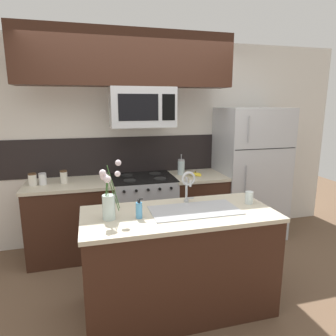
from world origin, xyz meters
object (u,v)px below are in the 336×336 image
Objects in this scene: dish_soap_bottle at (139,210)px; flower_vase at (109,201)px; microwave at (142,107)px; refrigerator at (249,173)px; stove_range at (144,212)px; drinking_glass at (249,198)px; storage_jar_tall at (33,180)px; storage_jar_short at (64,177)px; french_press at (181,167)px; banana_bunch at (195,174)px; sink_faucet at (188,183)px; storage_jar_medium at (43,179)px.

flower_vase is at bearing 171.77° from dish_soap_bottle.
microwave is 1.73m from refrigerator.
microwave is at bearing -178.41° from refrigerator.
microwave is 1.59× the size of flower_vase.
stove_range is 1.52m from drinking_glass.
storage_jar_tall is at bearing 149.77° from drinking_glass.
flower_vase is at bearing -111.91° from microwave.
stove_range is 5.64× the size of dish_soap_bottle.
storage_jar_short is 0.55× the size of french_press.
sink_faucet reaches higher than banana_bunch.
banana_bunch reaches higher than stove_range.
storage_jar_medium is at bearing -179.40° from refrigerator.
microwave reaches higher than storage_jar_medium.
drinking_glass is 1.27m from flower_vase.
stove_range is 1.26m from storage_jar_medium.
sink_faucet reaches higher than storage_jar_medium.
storage_jar_short is at bearing 116.97° from dish_soap_bottle.
storage_jar_medium is at bearing -177.95° from storage_jar_short.
banana_bunch is 1.68m from flower_vase.
microwave is 0.92m from french_press.
microwave is 1.07m from banana_bunch.
banana_bunch is (0.66, -0.06, 0.47)m from stove_range.
flower_vase reaches higher than storage_jar_medium.
storage_jar_short is (-2.40, -0.02, 0.10)m from refrigerator.
drinking_glass is at bearing -15.19° from sink_faucet.
storage_jar_tall is 1.92m from banana_bunch.
stove_range is at bearing 68.43° from flower_vase.
banana_bunch is (1.59, -0.06, -0.05)m from storage_jar_short.
refrigerator is 3.76× the size of flower_vase.
microwave reaches higher than drinking_glass.
storage_jar_tall reaches higher than stove_range.
flower_vase is (-1.16, -1.20, 0.13)m from banana_bunch.
banana_bunch is (0.66, -0.04, -0.84)m from microwave.
banana_bunch is (-0.81, -0.08, 0.05)m from refrigerator.
dish_soap_bottle is (-0.27, -1.30, 0.52)m from stove_range.
drinking_glass is at bearing -78.44° from french_press.
french_press is at bearing 52.58° from flower_vase.
flower_vase is (-0.23, 0.03, 0.09)m from dish_soap_bottle.
storage_jar_medium is (-1.15, -0.01, 0.51)m from stove_range.
refrigerator is at bearing 40.71° from sink_faucet.
storage_jar_short reaches higher than drinking_glass.
storage_jar_short is 0.48× the size of sink_faucet.
banana_bunch is at bearing 95.30° from drinking_glass.
refrigerator is 10.66× the size of dish_soap_bottle.
refrigerator is 15.43× the size of drinking_glass.
microwave is 0.42× the size of refrigerator.
french_press is 2.34× the size of drinking_glass.
storage_jar_medium reaches higher than stove_range.
storage_jar_medium is 1.74m from sink_faucet.
microwave reaches higher than storage_jar_short.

